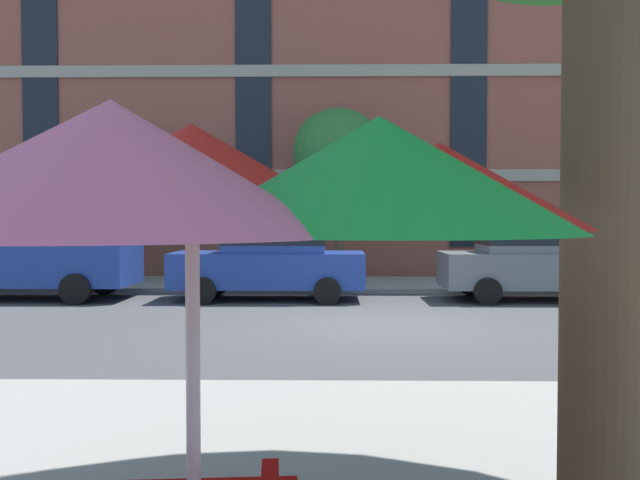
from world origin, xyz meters
name	(u,v)px	position (x,y,z in m)	size (l,w,h in m)	color
ground_plane	(382,326)	(0.00, 0.00, 0.00)	(120.00, 120.00, 0.00)	#424244
sidewalk_far	(364,284)	(0.00, 6.80, 0.06)	(56.00, 3.60, 0.12)	gray
apartment_building	(354,63)	(0.00, 14.99, 8.00)	(39.57, 12.08, 16.00)	#934C3D
pickup_blue	(13,255)	(-8.29, 3.70, 1.03)	(5.10, 2.12, 2.20)	navy
sedan_blue	(271,259)	(-2.30, 3.70, 0.95)	(4.40, 1.98, 1.78)	navy
sedan_gray	(536,259)	(3.80, 3.70, 0.95)	(4.40, 1.98, 1.78)	slate
street_tree_left	(131,182)	(-6.50, 6.97, 2.90)	(2.60, 2.66, 4.27)	#4C3823
street_tree_middle	(339,154)	(-0.69, 7.21, 3.69)	(2.57, 2.57, 4.99)	brown
patio_umbrella	(192,185)	(-1.48, -9.00, 2.03)	(3.26, 3.26, 2.28)	silver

